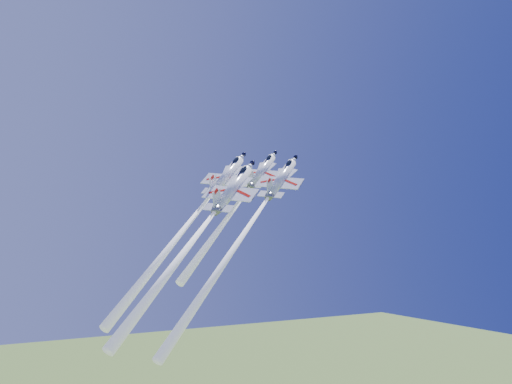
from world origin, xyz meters
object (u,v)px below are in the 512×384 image
jet_left (191,221)px  jet_lead (237,204)px  jet_right (244,233)px  jet_slot (198,234)px

jet_left → jet_lead: bearing=51.5°
jet_right → jet_slot: size_ratio=1.05×
jet_slot → jet_right: bearing=11.3°
jet_left → jet_right: (4.83, -12.55, -2.35)m
jet_lead → jet_right: bearing=-55.7°
jet_lead → jet_slot: (-10.82, -5.69, -5.79)m
jet_left → jet_slot: bearing=-44.8°
jet_lead → jet_left: 10.15m
jet_right → jet_slot: jet_right is taller
jet_lead → jet_right: size_ratio=0.79×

